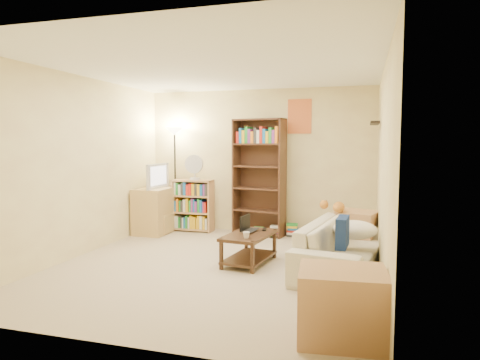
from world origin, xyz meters
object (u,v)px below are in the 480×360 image
object	(u,v)px
coffee_table	(249,245)
floor_lamp	(175,148)
side_table	(357,232)
end_cabinet	(342,305)
television	(154,176)
tabby_cat	(336,207)
tv_stand	(155,211)
tall_bookshelf	(259,174)
mug	(246,235)
short_bookshelf	(193,205)
desk_fan	(194,167)
sofa	(342,246)
laptop	(254,231)

from	to	relation	value
coffee_table	floor_lamp	xyz separation A→B (m)	(-1.88, 1.82, 1.23)
side_table	end_cabinet	distance (m)	2.87
television	tabby_cat	bearing A→B (deg)	-97.89
tv_stand	end_cabinet	distance (m)	4.67
tabby_cat	tall_bookshelf	world-z (taller)	tall_bookshelf
side_table	end_cabinet	world-z (taller)	side_table
tabby_cat	floor_lamp	xyz separation A→B (m)	(-2.93, 0.94, 0.81)
mug	short_bookshelf	bearing A→B (deg)	127.58
mug	end_cabinet	world-z (taller)	end_cabinet
mug	tv_stand	world-z (taller)	tv_stand
mug	desk_fan	bearing A→B (deg)	127.27
sofa	tabby_cat	distance (m)	0.90
laptop	mug	size ratio (longest dim) A/B	3.90
desk_fan	floor_lamp	bearing A→B (deg)	162.08
television	tall_bookshelf	size ratio (longest dim) A/B	0.38
laptop	short_bookshelf	xyz separation A→B (m)	(-1.54, 1.62, 0.05)
tabby_cat	end_cabinet	bearing A→B (deg)	-85.28
tabby_cat	television	size ratio (longest dim) A/B	0.63
television	side_table	xyz separation A→B (m)	(3.42, -0.39, -0.70)
laptop	end_cabinet	distance (m)	2.35
laptop	tv_stand	xyz separation A→B (m)	(-2.11, 1.27, -0.02)
coffee_table	desk_fan	distance (m)	2.40
floor_lamp	tall_bookshelf	bearing A→B (deg)	-3.54
short_bookshelf	end_cabinet	size ratio (longest dim) A/B	1.34
desk_fan	tv_stand	bearing A→B (deg)	-153.79
side_table	tv_stand	bearing A→B (deg)	173.47
sofa	floor_lamp	bearing A→B (deg)	69.85
television	floor_lamp	xyz separation A→B (m)	(0.19, 0.45, 0.48)
tv_stand	television	bearing A→B (deg)	1.07
sofa	television	size ratio (longest dim) A/B	2.83
desk_fan	tall_bookshelf	bearing A→B (deg)	2.06
television	side_table	size ratio (longest dim) A/B	1.25
tall_bookshelf	short_bookshelf	distance (m)	1.34
television	desk_fan	size ratio (longest dim) A/B	1.68
tall_bookshelf	television	bearing A→B (deg)	-157.38
sofa	desk_fan	bearing A→B (deg)	68.12
tabby_cat	desk_fan	distance (m)	2.67
coffee_table	television	size ratio (longest dim) A/B	1.27
sofa	side_table	size ratio (longest dim) A/B	3.53
sofa	mug	bearing A→B (deg)	116.62
coffee_table	tv_stand	world-z (taller)	tv_stand
coffee_table	tabby_cat	bearing A→B (deg)	48.15
laptop	side_table	size ratio (longest dim) A/B	0.59
laptop	end_cabinet	world-z (taller)	end_cabinet
desk_fan	end_cabinet	xyz separation A→B (m)	(2.73, -3.57, -0.87)
tall_bookshelf	desk_fan	xyz separation A→B (m)	(-1.16, -0.04, 0.11)
tabby_cat	television	bearing A→B (deg)	171.04
mug	side_table	distance (m)	1.82
short_bookshelf	desk_fan	size ratio (longest dim) A/B	2.07
coffee_table	tall_bookshelf	bearing A→B (deg)	107.77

